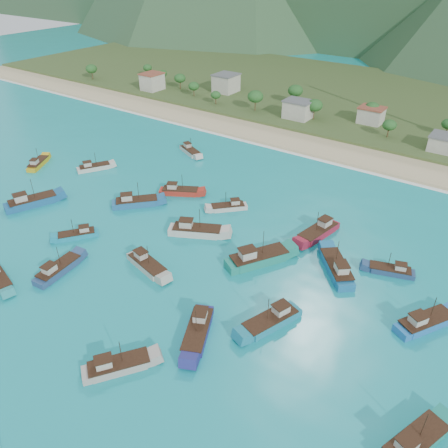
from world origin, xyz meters
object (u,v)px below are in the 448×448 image
Objects in this scene: boat_2 at (32,202)px; boat_14 at (258,259)px; boat_9 at (147,265)px; boat_17 at (414,443)px; boat_4 at (38,164)px; boat_30 at (196,231)px; boat_18 at (136,202)px; boat_6 at (391,271)px; boat_16 at (229,207)px; boat_3 at (58,270)px; boat_21 at (78,235)px; boat_25 at (425,323)px; boat_20 at (94,168)px; boat_12 at (337,268)px; boat_0 at (180,192)px; boat_27 at (198,332)px; boat_8 at (318,232)px; boat_5 at (190,151)px; boat_26 at (271,321)px; boat_28 at (118,366)px.

boat_14 reaches higher than boat_2.
boat_17 is (54.51, -7.61, 0.03)m from boat_9.
boat_4 is 61.75m from boat_30.
boat_6 is at bearing 52.01° from boat_18.
boat_2 reaches higher than boat_16.
boat_21 is at bearing 117.34° from boat_3.
boat_20 is at bearing -155.01° from boat_25.
boat_3 is 30.14m from boat_30.
boat_18 is 20.74m from boat_30.
boat_20 is (-45.48, 25.45, -0.12)m from boat_9.
boat_20 reaches higher than boat_21.
boat_2 is at bearing -50.89° from boat_20.
boat_12 is 77.47m from boat_20.
boat_0 is 50.57m from boat_27.
boat_17 is at bearing -148.37° from boat_21.
boat_16 is 51.92m from boat_25.
boat_16 is at bearing 15.59° from boat_8.
boat_14 is at bearing 37.39° from boat_0.
boat_0 is 0.93× the size of boat_17.
boat_9 is (41.75, -2.15, -0.21)m from boat_2.
boat_27 reaches higher than boat_16.
boat_18 reaches higher than boat_5.
boat_27 is (65.16, -33.90, 0.19)m from boat_20.
boat_17 is (37.09, -22.05, -0.27)m from boat_14.
boat_16 is 36.21m from boat_21.
boat_5 is (31.14, 33.62, 0.01)m from boat_4.
boat_18 is at bearing -150.49° from boat_25.
boat_26 is (48.70, -16.53, -0.02)m from boat_18.
boat_8 is at bearing 59.25° from boat_6.
boat_6 is 86.35m from boat_20.
boat_14 is 1.32× the size of boat_28.
boat_14 is at bearing 142.82° from boat_9.
boat_5 is at bearing -136.38° from boat_9.
boat_12 is (61.99, -30.31, 0.25)m from boat_5.
boat_2 is 92.86m from boat_25.
boat_9 is (15.12, -28.24, 0.03)m from boat_0.
boat_8 is 68.98m from boat_20.
boat_20 is 0.94× the size of boat_28.
boat_8 is at bearing 101.41° from boat_14.
boat_14 is at bearing 32.92° from boat_3.
boat_0 is at bearing 35.28° from boat_20.
boat_9 is 52.48m from boat_25.
boat_16 is (15.15, 0.77, -0.14)m from boat_0.
boat_25 is at bearing -30.99° from boat_4.
boat_26 reaches higher than boat_16.
boat_4 is at bearing -123.53° from boat_20.
boat_16 is at bearing -24.96° from boat_26.
boat_26 is at bearing 20.64° from boat_2.
boat_14 reaches higher than boat_12.
boat_9 is at bearing -109.28° from boat_14.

